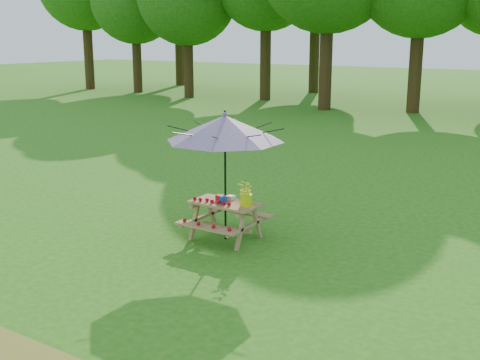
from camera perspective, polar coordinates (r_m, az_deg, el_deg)
The scene contains 6 objects.
ground at distance 9.43m, azimuth -11.02°, elevation -8.23°, with size 120.00×120.00×0.00m, color #246813.
picnic_table at distance 10.43m, azimuth -1.39°, elevation -3.92°, with size 1.20×1.32×0.67m.
patio_umbrella at distance 10.07m, azimuth -1.44°, elevation 4.92°, with size 2.61×2.61×2.25m.
produce_bins at distance 10.37m, azimuth -1.52°, elevation -1.76°, with size 0.27×0.39×0.13m.
tomatoes_row at distance 10.27m, azimuth -2.66°, elevation -2.02°, with size 0.77×0.13×0.07m, color #BF0615, non-canonical shape.
flower_bucket at distance 10.04m, azimuth 0.60°, elevation -1.17°, with size 0.30×0.27×0.45m.
Camera 1 is at (6.17, -6.23, 3.46)m, focal length 45.00 mm.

